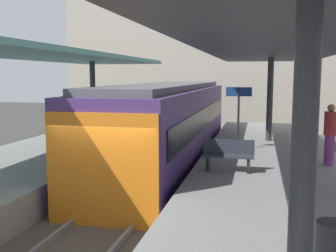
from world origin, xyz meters
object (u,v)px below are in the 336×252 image
Objects in this scene: commuter_train at (170,124)px; passenger_mid_platform at (330,134)px; platform_bench at (228,154)px; platform_sign at (239,104)px.

passenger_mid_platform is at bearing -28.28° from commuter_train.
passenger_mid_platform is at bearing 25.83° from platform_bench.
platform_sign is (2.68, -0.90, 0.90)m from commuter_train.
platform_bench is (2.60, -4.28, -0.26)m from commuter_train.
platform_bench is 3.57m from platform_sign.
commuter_train is 5.01m from platform_bench.
passenger_mid_platform is at bearing -36.36° from platform_sign.
passenger_mid_platform reaches higher than platform_bench.
platform_sign is 1.23× the size of passenger_mid_platform.
passenger_mid_platform is (2.74, -2.01, -0.69)m from platform_sign.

